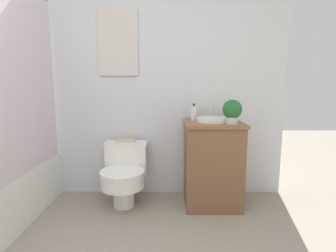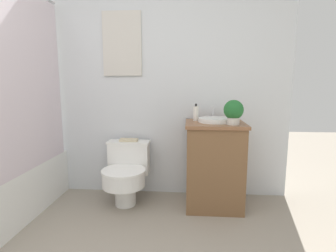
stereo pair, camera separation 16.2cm
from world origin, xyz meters
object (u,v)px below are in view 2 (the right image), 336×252
at_px(toilet, 126,171).
at_px(soap_bottle, 196,113).
at_px(sink, 215,120).
at_px(book_on_tank, 129,140).
at_px(potted_plant, 233,111).

bearing_deg(toilet, soap_bottle, 8.82).
height_order(sink, book_on_tank, sink).
relative_size(toilet, soap_bottle, 3.57).
bearing_deg(sink, toilet, -178.11).
relative_size(sink, soap_bottle, 2.10).
bearing_deg(book_on_tank, potted_plant, -14.68).
relative_size(sink, book_on_tank, 1.94).
xyz_separation_m(soap_bottle, potted_plant, (0.32, -0.23, 0.05)).
bearing_deg(potted_plant, sink, 133.73).
bearing_deg(potted_plant, book_on_tank, 165.32).
height_order(toilet, book_on_tank, book_on_tank).
bearing_deg(toilet, sink, 1.89).
bearing_deg(soap_bottle, potted_plant, -35.27).
bearing_deg(potted_plant, soap_bottle, 144.73).
distance_m(toilet, potted_plant, 1.19).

